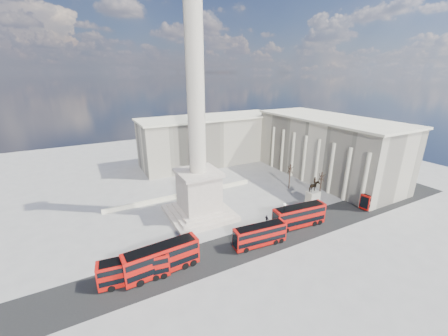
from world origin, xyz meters
name	(u,v)px	position (x,y,z in m)	size (l,w,h in m)	color
ground	(209,225)	(0.00, 0.00, 0.00)	(180.00, 180.00, 0.00)	gray
asphalt_road	(254,242)	(5.00, -10.00, 0.00)	(120.00, 9.00, 0.01)	black
nelsons_column	(198,162)	(0.00, 5.00, 12.92)	(14.00, 14.00, 49.85)	#C2B3A2
balustrade_wall	(183,195)	(0.00, 16.00, 0.55)	(40.00, 0.60, 1.10)	beige
building_east	(327,147)	(45.00, 10.00, 9.32)	(19.00, 46.00, 18.60)	beige
building_northeast	(212,140)	(20.00, 40.00, 8.32)	(51.00, 17.00, 16.60)	beige
red_bus_a	(162,258)	(-12.88, -9.91, 2.62)	(12.47, 3.65, 4.99)	#B40E09
red_bus_b	(260,235)	(5.54, -11.20, 2.21)	(10.55, 3.30, 4.21)	#B40E09
red_bus_c	(299,216)	(16.75, -9.51, 2.50)	(11.97, 3.78, 4.77)	#B40E09
red_bus_d	(375,197)	(40.17, -10.73, 2.09)	(10.02, 3.50, 3.98)	#B40E09
red_bus_e	(135,269)	(-17.24, -9.87, 2.27)	(10.91, 3.80, 4.33)	#B40E09
victorian_lamp	(284,215)	(12.32, -9.68, 3.87)	(0.56, 0.56, 6.57)	black
equestrian_statue	(313,197)	(25.88, -4.23, 2.70)	(3.73, 2.80, 7.83)	beige
bare_tree_near	(342,170)	(40.26, -0.17, 6.06)	(1.76, 1.76, 7.69)	#332319
bare_tree_mid	(322,176)	(31.99, -0.80, 5.73)	(1.92, 1.92, 7.27)	#332319
bare_tree_far	(290,169)	(28.56, 7.34, 5.93)	(1.84, 1.84, 7.52)	#332319
pedestrian_walking	(287,217)	(15.99, -6.50, 0.85)	(0.62, 0.41, 1.69)	#252228
pedestrian_standing	(313,204)	(26.24, -4.34, 0.77)	(0.75, 0.59, 1.55)	#252228
pedestrian_crossing	(267,219)	(11.57, -5.19, 0.92)	(1.08, 0.45, 1.84)	#252228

